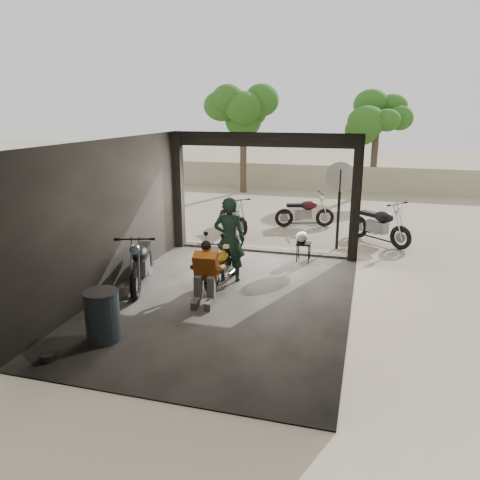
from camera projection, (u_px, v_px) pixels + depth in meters
The scene contains 16 objects.
ground at pixel (225, 301), 9.55m from camera, with size 80.00×80.00×0.00m, color #7A6D56.
garage at pixel (232, 234), 9.71m from camera, with size 7.00×7.13×3.20m.
boundary_wall at pixel (312, 177), 22.37m from camera, with size 18.00×0.30×1.20m, color gray.
tree_left at pixel (243, 104), 20.83m from camera, with size 2.20×2.20×5.60m.
tree_right at pixel (378, 114), 20.84m from camera, with size 2.20×2.20×5.00m.
main_bike at pixel (223, 261), 10.36m from camera, with size 0.66×1.60×1.07m, color beige, non-canonical shape.
left_bike at pixel (141, 259), 10.16m from camera, with size 0.77×1.86×1.26m, color black, non-canonical shape.
outside_bike_a at pixel (233, 214), 14.82m from camera, with size 0.67×1.64×1.11m, color black, non-canonical shape.
outside_bike_b at pixel (305, 210), 15.35m from camera, with size 0.70×1.71×1.15m, color #370D11, non-canonical shape.
outside_bike_c at pixel (379, 222), 13.44m from camera, with size 0.78×1.90×1.29m, color black, non-canonical shape.
rider at pixel (229, 240), 10.41m from camera, with size 0.71×0.46×1.94m, color black.
mechanic at pixel (205, 275), 9.24m from camera, with size 0.62×0.85×1.22m, color #B45B18, non-canonical shape.
stool at pixel (304, 246), 11.92m from camera, with size 0.35×0.35×0.49m.
helmet at pixel (302, 237), 11.87m from camera, with size 0.30×0.32×0.29m, color silver.
oil_drum at pixel (103, 317), 7.80m from camera, with size 0.57×0.57×0.88m, color #35495A.
sign_post at pixel (340, 191), 12.62m from camera, with size 0.81×0.08×2.42m.
Camera 1 is at (2.66, -8.45, 3.79)m, focal length 35.00 mm.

